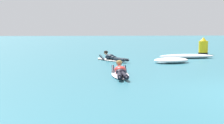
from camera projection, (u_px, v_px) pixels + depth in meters
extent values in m
plane|color=#2D6B7A|center=(168.00, 58.00, 17.55)|extent=(120.00, 120.00, 0.00)
ellipsoid|color=silver|center=(120.00, 74.00, 11.09)|extent=(0.74, 2.32, 0.07)
ellipsoid|color=silver|center=(118.00, 70.00, 12.18)|extent=(0.23, 0.21, 0.06)
ellipsoid|color=red|center=(120.00, 69.00, 11.12)|extent=(0.44, 0.72, 0.35)
ellipsoid|color=black|center=(121.00, 72.00, 10.73)|extent=(0.36, 0.30, 0.20)
cylinder|color=black|center=(120.00, 75.00, 10.14)|extent=(0.25, 0.89, 0.14)
ellipsoid|color=black|center=(120.00, 77.00, 9.70)|extent=(0.11, 0.23, 0.08)
cylinder|color=black|center=(125.00, 75.00, 10.15)|extent=(0.14, 0.88, 0.14)
ellipsoid|color=black|center=(127.00, 77.00, 9.71)|extent=(0.11, 0.23, 0.08)
cylinder|color=black|center=(113.00, 70.00, 11.50)|extent=(0.13, 0.60, 0.34)
sphere|color=#8C6647|center=(113.00, 72.00, 11.90)|extent=(0.09, 0.09, 0.09)
cylinder|color=black|center=(125.00, 70.00, 11.50)|extent=(0.13, 0.60, 0.34)
sphere|color=#8C6647|center=(124.00, 72.00, 11.88)|extent=(0.09, 0.09, 0.09)
sphere|color=#8C6647|center=(119.00, 63.00, 11.51)|extent=(0.21, 0.21, 0.21)
ellipsoid|color=#AD894C|center=(119.00, 62.00, 11.49)|extent=(0.23, 0.21, 0.16)
ellipsoid|color=white|center=(110.00, 60.00, 16.25)|extent=(1.47, 2.26, 0.07)
ellipsoid|color=white|center=(99.00, 58.00, 17.16)|extent=(0.25, 0.26, 0.06)
ellipsoid|color=black|center=(110.00, 57.00, 16.28)|extent=(0.64, 0.75, 0.34)
ellipsoid|color=black|center=(114.00, 58.00, 15.97)|extent=(0.43, 0.40, 0.20)
cylinder|color=black|center=(119.00, 59.00, 15.41)|extent=(0.49, 0.91, 0.14)
ellipsoid|color=black|center=(124.00, 60.00, 15.01)|extent=(0.19, 0.24, 0.08)
cylinder|color=black|center=(122.00, 59.00, 15.50)|extent=(0.59, 0.88, 0.14)
ellipsoid|color=black|center=(128.00, 60.00, 15.12)|extent=(0.19, 0.24, 0.08)
cylinder|color=black|center=(102.00, 58.00, 16.46)|extent=(0.33, 0.54, 0.32)
sphere|color=tan|center=(99.00, 59.00, 16.78)|extent=(0.09, 0.09, 0.09)
cylinder|color=black|center=(110.00, 58.00, 16.68)|extent=(0.33, 0.54, 0.32)
sphere|color=tan|center=(106.00, 59.00, 16.98)|extent=(0.09, 0.09, 0.09)
sphere|color=tan|center=(106.00, 53.00, 16.57)|extent=(0.21, 0.21, 0.21)
ellipsoid|color=black|center=(106.00, 52.00, 16.55)|extent=(0.29, 0.28, 0.16)
ellipsoid|color=white|center=(187.00, 56.00, 17.56)|extent=(3.09, 0.88, 0.23)
ellipsoid|color=white|center=(199.00, 56.00, 17.78)|extent=(1.18, 0.70, 0.16)
ellipsoid|color=white|center=(171.00, 57.00, 17.37)|extent=(1.17, 0.60, 0.13)
ellipsoid|color=white|center=(171.00, 60.00, 15.18)|extent=(1.98, 1.55, 0.26)
ellipsoid|color=white|center=(177.00, 60.00, 15.50)|extent=(0.84, 0.82, 0.18)
ellipsoid|color=white|center=(163.00, 62.00, 14.90)|extent=(0.84, 0.83, 0.14)
cylinder|color=yellow|center=(203.00, 48.00, 20.24)|extent=(0.58, 0.58, 0.85)
cone|color=yellow|center=(204.00, 39.00, 20.19)|extent=(0.40, 0.40, 0.24)
cylinder|color=black|center=(203.00, 53.00, 20.28)|extent=(0.61, 0.61, 0.12)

